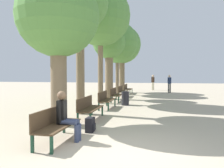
# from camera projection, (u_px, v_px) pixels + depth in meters

# --- Properties ---
(ground_plane) EXTENTS (80.00, 80.00, 0.00)m
(ground_plane) POSITION_uv_depth(u_px,v_px,m) (121.00, 156.00, 4.60)
(ground_plane) COLOR #B7A88E
(bench_row_0) EXTENTS (0.55, 1.77, 0.86)m
(bench_row_0) POSITION_uv_depth(u_px,v_px,m) (55.00, 123.00, 5.59)
(bench_row_0) COLOR #4C3823
(bench_row_0) RESTS_ON ground_plane
(bench_row_1) EXTENTS (0.55, 1.77, 0.86)m
(bench_row_1) POSITION_uv_depth(u_px,v_px,m) (89.00, 107.00, 8.36)
(bench_row_1) COLOR #4C3823
(bench_row_1) RESTS_ON ground_plane
(bench_row_2) EXTENTS (0.55, 1.77, 0.86)m
(bench_row_2) POSITION_uv_depth(u_px,v_px,m) (106.00, 99.00, 11.12)
(bench_row_2) COLOR #4C3823
(bench_row_2) RESTS_ON ground_plane
(bench_row_3) EXTENTS (0.55, 1.77, 0.86)m
(bench_row_3) POSITION_uv_depth(u_px,v_px,m) (116.00, 94.00, 13.89)
(bench_row_3) COLOR #4C3823
(bench_row_3) RESTS_ON ground_plane
(bench_row_4) EXTENTS (0.55, 1.77, 0.86)m
(bench_row_4) POSITION_uv_depth(u_px,v_px,m) (123.00, 91.00, 16.66)
(bench_row_4) COLOR #4C3823
(bench_row_4) RESTS_ON ground_plane
(bench_row_5) EXTENTS (0.55, 1.77, 0.86)m
(bench_row_5) POSITION_uv_depth(u_px,v_px,m) (127.00, 88.00, 19.42)
(bench_row_5) COLOR #4C3823
(bench_row_5) RESTS_ON ground_plane
(tree_row_0) EXTENTS (2.79, 2.79, 5.11)m
(tree_row_0) POSITION_uv_depth(u_px,v_px,m) (58.00, 18.00, 7.34)
(tree_row_0) COLOR #7A664C
(tree_row_0) RESTS_ON ground_plane
(tree_row_1) EXTENTS (2.48, 2.48, 6.09)m
(tree_row_1) POSITION_uv_depth(u_px,v_px,m) (80.00, 4.00, 9.40)
(tree_row_1) COLOR #7A664C
(tree_row_1) RESTS_ON ground_plane
(tree_row_2) EXTENTS (3.52, 3.52, 6.92)m
(tree_row_2) POSITION_uv_depth(u_px,v_px,m) (100.00, 17.00, 12.81)
(tree_row_2) COLOR #7A664C
(tree_row_2) RESTS_ON ground_plane
(tree_row_3) EXTENTS (2.30, 2.30, 5.14)m
(tree_row_3) POSITION_uv_depth(u_px,v_px,m) (109.00, 45.00, 15.19)
(tree_row_3) COLOR #7A664C
(tree_row_3) RESTS_ON ground_plane
(tree_row_4) EXTENTS (3.45, 3.45, 6.13)m
(tree_row_4) POSITION_uv_depth(u_px,v_px,m) (117.00, 43.00, 18.31)
(tree_row_4) COLOR #7A664C
(tree_row_4) RESTS_ON ground_plane
(tree_row_5) EXTENTS (3.59, 3.59, 6.37)m
(tree_row_5) POSITION_uv_depth(u_px,v_px,m) (122.00, 45.00, 20.76)
(tree_row_5) COLOR #7A664C
(tree_row_5) RESTS_ON ground_plane
(person_seated) EXTENTS (0.62, 0.35, 1.30)m
(person_seated) POSITION_uv_depth(u_px,v_px,m) (66.00, 115.00, 5.67)
(person_seated) COLOR #384260
(person_seated) RESTS_ON ground_plane
(backpack) EXTENTS (0.25, 0.35, 0.44)m
(backpack) POSITION_uv_depth(u_px,v_px,m) (90.00, 125.00, 6.55)
(backpack) COLOR black
(backpack) RESTS_ON ground_plane
(pedestrian_near) EXTENTS (0.34, 0.23, 1.69)m
(pedestrian_near) POSITION_uv_depth(u_px,v_px,m) (169.00, 83.00, 20.31)
(pedestrian_near) COLOR #4C4C4C
(pedestrian_near) RESTS_ON ground_plane
(pedestrian_mid) EXTENTS (0.34, 0.29, 1.68)m
(pedestrian_mid) POSITION_uv_depth(u_px,v_px,m) (153.00, 81.00, 23.93)
(pedestrian_mid) COLOR beige
(pedestrian_mid) RESTS_ON ground_plane
(trash_bin) EXTENTS (0.42, 0.42, 0.76)m
(trash_bin) POSITION_uv_depth(u_px,v_px,m) (125.00, 98.00, 12.23)
(trash_bin) COLOR #232328
(trash_bin) RESTS_ON ground_plane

